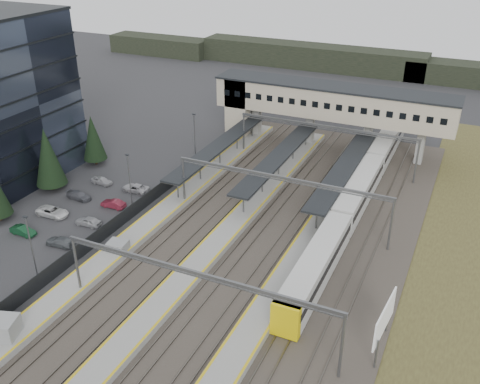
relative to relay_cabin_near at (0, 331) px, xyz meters
The scene contains 13 objects.
ground 17.41m from the relay_cabin_near, 76.98° to the left, with size 220.00×220.00×0.00m, color #2B2B2D.
car_park 14.97m from the relay_cabin_near, 132.45° to the left, with size 10.63×44.49×1.29m.
lampposts 18.85m from the relay_cabin_near, 102.69° to the left, with size 0.50×53.25×8.07m.
fence 22.07m from the relay_cabin_near, 96.74° to the left, with size 0.08×90.00×2.00m.
relay_cabin_near is the anchor object (origin of this frame).
relay_cabin_far 16.45m from the relay_cabin_near, 85.40° to the left, with size 2.45×2.12×2.04m.
rail_corridor 25.63m from the relay_cabin_near, 58.85° to the left, with size 34.00×90.00×0.92m.
canopies 45.32m from the relay_cabin_near, 76.05° to the left, with size 23.10×30.00×3.28m.
footbridge 60.40m from the relay_cabin_near, 78.85° to the left, with size 40.40×6.40×11.20m.
gantries 25.90m from the relay_cabin_near, 51.38° to the left, with size 28.40×62.28×7.17m.
train 47.16m from the relay_cabin_near, 59.54° to the left, with size 2.83×59.11×3.56m.
billboard 35.40m from the relay_cabin_near, 23.09° to the left, with size 0.72×6.12×5.24m.
treeline_far 112.66m from the relay_cabin_near, 75.76° to the left, with size 170.00×19.00×7.00m.
Camera 1 is at (32.40, -42.43, 35.61)m, focal length 40.00 mm.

